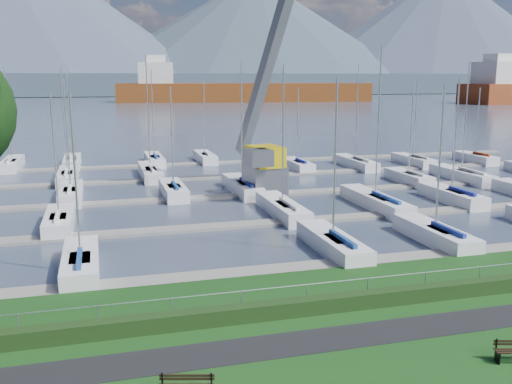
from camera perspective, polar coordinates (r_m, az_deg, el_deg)
name	(u,v)px	position (r m, az deg, el deg)	size (l,w,h in m)	color
path	(356,336)	(24.05, 9.93, -13.96)	(160.00, 2.00, 0.04)	black
water	(117,99)	(282.88, -13.78, 8.98)	(800.00, 540.00, 0.20)	#3F495D
hedge	(331,303)	(26.07, 7.47, -10.99)	(80.00, 0.70, 0.70)	#1B3212
fence	(328,282)	(26.11, 7.17, -8.95)	(0.04, 0.04, 80.00)	gray
foothill	(112,84)	(352.67, -14.24, 10.43)	(900.00, 80.00, 12.00)	#3F4F5D
mountains	(116,24)	(429.02, -13.78, 16.02)	(1190.00, 360.00, 115.00)	#3E4B5C
docks	(214,197)	(50.56, -4.26, -0.54)	(90.00, 41.60, 0.25)	slate
crane	(266,132)	(51.93, 1.02, 6.01)	(6.32, 13.22, 22.35)	slate
cargo_ship_mid	(235,93)	(248.04, -2.14, 9.89)	(108.71, 32.40, 21.50)	brown
sailboat_fleet	(182,133)	(51.03, -7.46, 5.83)	(75.33, 49.69, 13.25)	silver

